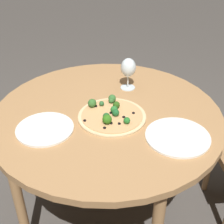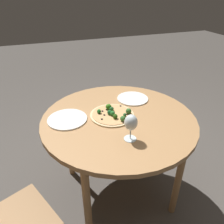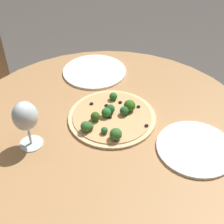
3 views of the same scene
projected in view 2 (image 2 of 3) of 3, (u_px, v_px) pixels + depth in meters
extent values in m
plane|color=#4C4742|center=(117.00, 190.00, 1.97)|extent=(12.00, 12.00, 0.00)
cylinder|color=#A87A4C|center=(119.00, 119.00, 1.58)|extent=(1.11, 1.11, 0.03)
cylinder|color=#A87A4C|center=(178.00, 179.00, 1.60)|extent=(0.05, 0.05, 0.74)
cylinder|color=#A87A4C|center=(138.00, 128.00, 2.16)|extent=(0.05, 0.05, 0.74)
cylinder|color=#A87A4C|center=(87.00, 207.00, 1.40)|extent=(0.05, 0.05, 0.74)
cylinder|color=#A87A4C|center=(68.00, 143.00, 1.96)|extent=(0.05, 0.05, 0.74)
cube|color=#997047|center=(16.00, 224.00, 1.27)|extent=(0.53, 0.53, 0.04)
cylinder|color=#997047|center=(36.00, 210.00, 1.58)|extent=(0.04, 0.04, 0.38)
cylinder|color=#DBBC89|center=(112.00, 115.00, 1.59)|extent=(0.32, 0.32, 0.01)
cylinder|color=tan|center=(112.00, 114.00, 1.59)|extent=(0.29, 0.29, 0.00)
sphere|color=#34682E|center=(122.00, 119.00, 1.49)|extent=(0.04, 0.04, 0.04)
sphere|color=#1D5929|center=(110.00, 112.00, 1.57)|extent=(0.03, 0.03, 0.03)
sphere|color=#2E6818|center=(109.00, 107.00, 1.63)|extent=(0.04, 0.04, 0.04)
sphere|color=#236B26|center=(99.00, 111.00, 1.59)|extent=(0.03, 0.03, 0.03)
sphere|color=#276C2B|center=(112.00, 113.00, 1.56)|extent=(0.04, 0.04, 0.04)
sphere|color=#35672B|center=(129.00, 111.00, 1.58)|extent=(0.04, 0.04, 0.04)
sphere|color=#2D602F|center=(125.00, 115.00, 1.55)|extent=(0.02, 0.02, 0.02)
sphere|color=#245828|center=(112.00, 109.00, 1.62)|extent=(0.03, 0.03, 0.03)
sphere|color=#2C5417|center=(115.00, 116.00, 1.52)|extent=(0.03, 0.03, 0.03)
sphere|color=#33672E|center=(122.00, 118.00, 1.51)|extent=(0.03, 0.03, 0.03)
cylinder|color=black|center=(114.00, 114.00, 1.58)|extent=(0.01, 0.01, 0.00)
cylinder|color=black|center=(102.00, 111.00, 1.62)|extent=(0.01, 0.01, 0.00)
cylinder|color=black|center=(104.00, 115.00, 1.57)|extent=(0.01, 0.01, 0.00)
cylinder|color=black|center=(107.00, 107.00, 1.67)|extent=(0.01, 0.01, 0.00)
cylinder|color=black|center=(121.00, 106.00, 1.68)|extent=(0.01, 0.01, 0.00)
cylinder|color=black|center=(107.00, 110.00, 1.63)|extent=(0.01, 0.01, 0.00)
cylinder|color=black|center=(127.00, 114.00, 1.58)|extent=(0.01, 0.01, 0.00)
cylinder|color=black|center=(102.00, 119.00, 1.52)|extent=(0.01, 0.01, 0.00)
cylinder|color=silver|center=(130.00, 139.00, 1.35)|extent=(0.08, 0.08, 0.00)
cylinder|color=silver|center=(130.00, 134.00, 1.33)|extent=(0.01, 0.01, 0.07)
ellipsoid|color=silver|center=(131.00, 122.00, 1.29)|extent=(0.08, 0.08, 0.10)
cylinder|color=white|center=(133.00, 99.00, 1.82)|extent=(0.26, 0.26, 0.01)
cylinder|color=white|center=(67.00, 119.00, 1.54)|extent=(0.28, 0.28, 0.01)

